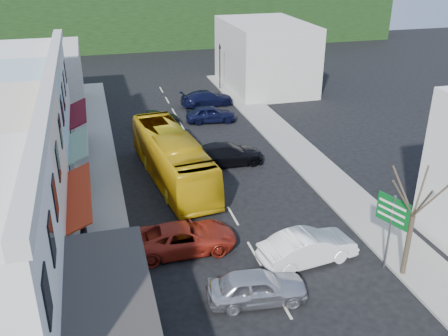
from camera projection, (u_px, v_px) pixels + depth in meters
ground at (254, 253)px, 25.74m from camera, size 120.00×120.00×0.00m
sidewalk_left at (98, 185)px, 32.70m from camera, size 3.00×52.00×0.15m
sidewalk_right at (309, 161)px, 36.26m from camera, size 3.00×52.00×0.15m
distant_block_left at (37, 82)px, 45.33m from camera, size 8.00×10.00×6.00m
distant_block_right at (265, 55)px, 53.21m from camera, size 8.00×12.00×7.00m
bus at (172, 159)px, 32.95m from camera, size 3.82×11.81×3.10m
car_silver at (257, 288)px, 22.08m from camera, size 4.56×2.25×1.40m
car_white at (308, 249)px, 24.83m from camera, size 4.61×2.39×1.40m
car_red at (185, 238)px, 25.74m from camera, size 4.61×1.93×1.40m
car_black_near at (226, 155)px, 35.68m from camera, size 4.54×1.94×1.40m
car_navy_mid at (211, 114)px, 43.99m from camera, size 4.58×2.31×1.40m
car_black_far at (156, 119)px, 42.97m from camera, size 4.43×1.88×1.40m
car_navy_far at (207, 99)px, 48.34m from camera, size 4.67×2.29×1.40m
pedestrian_left at (84, 228)px, 26.09m from camera, size 0.44×0.63×1.70m
direction_sign at (389, 233)px, 23.79m from camera, size 1.34×1.93×4.00m
street_tree at (413, 216)px, 22.70m from camera, size 3.65×3.65×6.59m
traffic_signal at (220, 67)px, 52.86m from camera, size 0.98×1.22×4.88m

